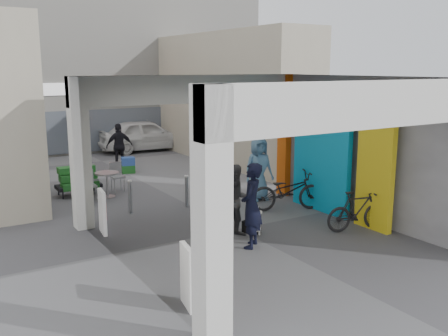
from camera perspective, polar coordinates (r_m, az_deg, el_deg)
ground at (r=11.67m, az=1.56°, el=-7.00°), size 90.00×90.00×0.00m
arcade_canopy at (r=10.81m, az=6.41°, el=3.98°), size 6.40×6.45×6.40m
far_building at (r=24.04m, az=-17.26°, el=11.67°), size 18.00×4.08×8.00m
plaza_bldg_right at (r=19.85m, az=0.70°, el=8.01°), size 2.00×9.00×5.00m
bollard_left at (r=13.04m, az=-10.70°, el=-3.28°), size 0.09×0.09×0.85m
bollard_center at (r=13.44m, az=-4.30°, el=-2.68°), size 0.09×0.09×0.84m
bollard_right at (r=14.41m, az=1.54°, el=-1.61°), size 0.09×0.09×0.87m
advert_board_near at (r=7.94m, az=-4.19°, el=-12.26°), size 0.19×0.56×1.00m
advert_board_far at (r=11.58m, az=-13.71°, el=-4.86°), size 0.16×0.56×1.00m
cafe_set at (r=15.02m, az=-13.93°, el=-1.91°), size 1.45×1.17×0.88m
produce_stand at (r=15.27m, az=-16.29°, el=-1.75°), size 1.26×0.68×0.83m
crate_stack at (r=18.01m, az=-10.89°, el=0.33°), size 0.52×0.45×0.56m
border_collie at (r=11.29m, az=3.42°, el=-6.12°), size 0.27×0.53×0.73m
man_with_dog at (r=10.32m, az=3.17°, el=-4.31°), size 0.77×0.76×1.79m
man_back_turned at (r=10.95m, az=1.43°, el=-3.79°), size 0.90×0.76×1.63m
man_elderly at (r=14.03m, az=3.97°, el=-0.09°), size 0.92×0.64×1.79m
man_crates at (r=18.81m, az=-11.86°, el=2.47°), size 1.02×0.51×1.67m
bicycle_front at (r=13.16m, az=7.26°, el=-2.61°), size 2.07×1.34×1.03m
bicycle_rear at (r=11.85m, az=15.02°, el=-4.74°), size 1.62×0.79×0.94m
white_van at (r=22.68m, az=-8.96°, el=3.76°), size 4.26×1.93×1.42m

